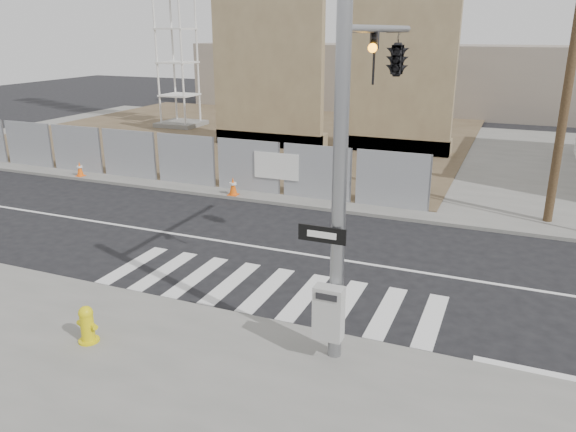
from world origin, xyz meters
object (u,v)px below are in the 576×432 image
at_px(signal_pole, 380,96).
at_px(traffic_cone_d, 340,190).
at_px(traffic_cone_b, 80,169).
at_px(fire_hydrant, 87,324).
at_px(traffic_cone_c, 233,186).
at_px(traffic_cone_a, 36,156).

distance_m(signal_pole, traffic_cone_d, 9.16).
relative_size(traffic_cone_b, traffic_cone_d, 0.98).
bearing_deg(traffic_cone_b, fire_hydrant, -47.47).
bearing_deg(traffic_cone_c, traffic_cone_d, 16.97).
xyz_separation_m(signal_pole, traffic_cone_b, (-14.38, 6.32, -4.35)).
relative_size(traffic_cone_b, traffic_cone_c, 0.90).
xyz_separation_m(signal_pole, traffic_cone_a, (-17.89, 7.34, -4.31)).
distance_m(traffic_cone_a, traffic_cone_c, 10.98).
distance_m(fire_hydrant, traffic_cone_c, 10.70).
relative_size(signal_pole, traffic_cone_d, 10.91).
relative_size(fire_hydrant, traffic_cone_c, 1.13).
height_order(fire_hydrant, traffic_cone_c, fire_hydrant).
distance_m(traffic_cone_a, traffic_cone_d, 14.79).
height_order(signal_pole, fire_hydrant, signal_pole).
height_order(traffic_cone_b, traffic_cone_c, traffic_cone_c).
height_order(signal_pole, traffic_cone_d, signal_pole).
height_order(fire_hydrant, traffic_cone_a, fire_hydrant).
distance_m(traffic_cone_b, traffic_cone_c, 7.42).
height_order(signal_pole, traffic_cone_b, signal_pole).
bearing_deg(traffic_cone_c, fire_hydrant, -77.93).
height_order(signal_pole, traffic_cone_c, signal_pole).
bearing_deg(traffic_cone_a, traffic_cone_c, -5.61).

